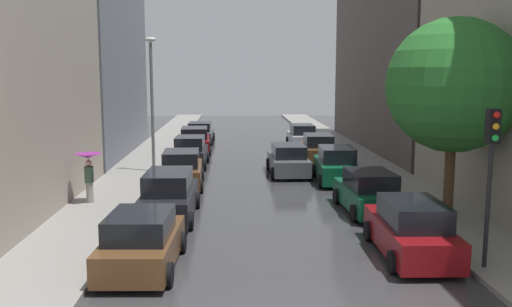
# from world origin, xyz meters

# --- Properties ---
(ground_plane) EXTENTS (28.00, 72.00, 0.04)m
(ground_plane) POSITION_xyz_m (0.00, 24.00, -0.02)
(ground_plane) COLOR #343437
(sidewalk_left) EXTENTS (3.00, 72.00, 0.15)m
(sidewalk_left) POSITION_xyz_m (-6.50, 24.00, 0.07)
(sidewalk_left) COLOR gray
(sidewalk_left) RESTS_ON ground
(sidewalk_right) EXTENTS (3.00, 72.00, 0.15)m
(sidewalk_right) POSITION_xyz_m (6.50, 24.00, 0.07)
(sidewalk_right) COLOR gray
(sidewalk_right) RESTS_ON ground
(building_right_mid) EXTENTS (6.00, 21.54, 13.54)m
(building_right_mid) POSITION_xyz_m (11.00, 29.35, 6.77)
(building_right_mid) COLOR #564C47
(building_right_mid) RESTS_ON ground
(parked_car_left_nearest) EXTENTS (2.20, 4.20, 1.63)m
(parked_car_left_nearest) POSITION_xyz_m (-3.89, 5.26, 0.76)
(parked_car_left_nearest) COLOR brown
(parked_car_left_nearest) RESTS_ON ground
(parked_car_left_second) EXTENTS (2.08, 4.78, 1.82)m
(parked_car_left_second) POSITION_xyz_m (-3.71, 10.56, 0.84)
(parked_car_left_second) COLOR black
(parked_car_left_second) RESTS_ON ground
(parked_car_left_third) EXTENTS (2.15, 4.24, 1.76)m
(parked_car_left_third) POSITION_xyz_m (-3.74, 16.28, 0.82)
(parked_car_left_third) COLOR brown
(parked_car_left_third) RESTS_ON ground
(parked_car_left_fourth) EXTENTS (2.06, 4.09, 1.78)m
(parked_car_left_fourth) POSITION_xyz_m (-3.74, 22.02, 0.82)
(parked_car_left_fourth) COLOR black
(parked_car_left_fourth) RESTS_ON ground
(parked_car_left_fifth) EXTENTS (2.32, 4.77, 1.75)m
(parked_car_left_fifth) POSITION_xyz_m (-3.84, 27.59, 0.81)
(parked_car_left_fifth) COLOR maroon
(parked_car_left_fifth) RESTS_ON ground
(parked_car_left_sixth) EXTENTS (2.15, 4.46, 1.62)m
(parked_car_left_sixth) POSITION_xyz_m (-3.75, 32.84, 0.76)
(parked_car_left_sixth) COLOR #474C51
(parked_car_left_sixth) RESTS_ON ground
(parked_car_right_nearest) EXTENTS (2.10, 4.56, 1.71)m
(parked_car_right_nearest) POSITION_xyz_m (3.86, 5.98, 0.80)
(parked_car_right_nearest) COLOR maroon
(parked_car_right_nearest) RESTS_ON ground
(parked_car_right_second) EXTENTS (2.17, 4.34, 1.64)m
(parked_car_right_second) POSITION_xyz_m (3.92, 11.23, 0.77)
(parked_car_right_second) COLOR #0C4C2D
(parked_car_right_second) RESTS_ON ground
(parked_car_right_third) EXTENTS (2.19, 4.38, 1.77)m
(parked_car_right_third) POSITION_xyz_m (3.77, 17.16, 0.82)
(parked_car_right_third) COLOR #0C4C2D
(parked_car_right_third) RESTS_ON ground
(parked_car_right_fourth) EXTENTS (2.16, 4.38, 1.71)m
(parked_car_right_fourth) POSITION_xyz_m (3.83, 23.29, 0.80)
(parked_car_right_fourth) COLOR brown
(parked_car_right_fourth) RESTS_ON ground
(parked_car_right_fifth) EXTENTS (2.00, 4.24, 1.69)m
(parked_car_right_fifth) POSITION_xyz_m (3.72, 29.88, 0.79)
(parked_car_right_fifth) COLOR #B2B7BF
(parked_car_right_fifth) RESTS_ON ground
(car_midroad) EXTENTS (2.12, 4.57, 1.63)m
(car_midroad) POSITION_xyz_m (1.63, 19.41, 0.76)
(car_midroad) COLOR #474C51
(car_midroad) RESTS_ON ground
(pedestrian_foreground) EXTENTS (1.07, 1.07, 2.01)m
(pedestrian_foreground) POSITION_xyz_m (-7.15, 12.73, 1.64)
(pedestrian_foreground) COLOR gray
(pedestrian_foreground) RESTS_ON sidewalk_left
(street_tree_right) EXTENTS (4.75, 4.75, 7.17)m
(street_tree_right) POSITION_xyz_m (6.44, 9.70, 4.93)
(street_tree_right) COLOR #513823
(street_tree_right) RESTS_ON sidewalk_right
(traffic_light_right_corner) EXTENTS (0.30, 0.42, 4.30)m
(traffic_light_right_corner) POSITION_xyz_m (5.45, 4.56, 3.29)
(traffic_light_right_corner) COLOR black
(traffic_light_right_corner) RESTS_ON sidewalk_right
(lamp_post_left) EXTENTS (0.60, 0.28, 7.05)m
(lamp_post_left) POSITION_xyz_m (-5.55, 19.96, 4.21)
(lamp_post_left) COLOR #595B60
(lamp_post_left) RESTS_ON sidewalk_left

